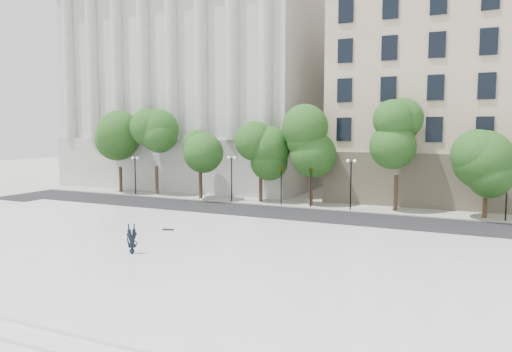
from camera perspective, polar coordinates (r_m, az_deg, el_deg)
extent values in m
plane|color=beige|center=(26.91, -14.08, -10.36)|extent=(160.00, 160.00, 0.00)
cube|color=white|center=(29.14, -10.32, -8.58)|extent=(44.00, 22.00, 0.45)
cube|color=black|center=(42.02, 1.69, -4.40)|extent=(60.00, 8.00, 0.02)
cube|color=#A7A59A|center=(47.50, 4.59, -3.19)|extent=(60.00, 4.00, 0.12)
cube|color=beige|center=(67.99, -4.44, 9.99)|extent=(30.00, 26.00, 25.00)
cylinder|color=black|center=(45.99, 2.90, -1.34)|extent=(0.10, 0.10, 3.50)
imported|color=black|center=(45.78, 2.91, 1.29)|extent=(1.01, 1.82, 0.72)
cylinder|color=black|center=(44.99, 6.27, -1.52)|extent=(0.10, 0.10, 3.50)
imported|color=black|center=(44.78, 6.30, 1.15)|extent=(0.73, 1.80, 0.71)
imported|color=black|center=(28.28, -13.96, -8.16)|extent=(1.47, 1.69, 0.45)
cube|color=black|center=(34.04, -10.02, -6.05)|extent=(0.78, 0.39, 0.08)
cylinder|color=#382619|center=(57.74, -15.20, -0.41)|extent=(0.36, 0.36, 2.87)
sphere|color=#113E14|center=(57.48, -15.30, 3.45)|extent=(4.06, 4.06, 4.06)
cylinder|color=#382619|center=(54.26, -11.27, -0.56)|extent=(0.36, 0.36, 3.15)
sphere|color=#113E14|center=(53.97, -11.36, 3.96)|extent=(4.03, 4.03, 4.03)
cylinder|color=#382619|center=(50.71, -6.35, -1.06)|extent=(0.36, 0.36, 2.89)
sphere|color=#113E14|center=(50.41, -6.40, 3.38)|extent=(3.64, 3.64, 3.64)
cylinder|color=#382619|center=(48.56, 0.54, -1.56)|extent=(0.36, 0.36, 2.50)
sphere|color=#113E14|center=(48.25, 0.54, 2.44)|extent=(4.00, 4.00, 4.00)
cylinder|color=#382619|center=(46.07, 6.29, -1.66)|extent=(0.36, 0.36, 3.01)
sphere|color=#113E14|center=(45.73, 6.35, 3.42)|extent=(4.20, 4.20, 4.20)
cylinder|color=#382619|center=(44.93, 15.69, -1.92)|extent=(0.36, 0.36, 3.17)
sphere|color=#113E14|center=(44.59, 15.84, 3.58)|extent=(3.69, 3.69, 3.69)
cylinder|color=#382619|center=(43.59, 24.71, -2.88)|extent=(0.36, 0.36, 2.54)
sphere|color=#113E14|center=(43.24, 24.90, 1.64)|extent=(3.96, 3.96, 3.96)
cylinder|color=black|center=(54.94, -13.63, -0.13)|extent=(0.12, 0.12, 3.92)
cube|color=black|center=(54.78, -13.68, 1.91)|extent=(0.60, 0.06, 0.06)
sphere|color=white|center=(54.97, -13.92, 2.03)|extent=(0.28, 0.28, 0.28)
sphere|color=white|center=(54.59, -13.44, 2.01)|extent=(0.28, 0.28, 0.28)
cylinder|color=black|center=(48.48, -2.80, -0.51)|extent=(0.12, 0.12, 4.28)
cube|color=black|center=(48.29, -2.82, 2.01)|extent=(0.60, 0.06, 0.06)
sphere|color=white|center=(48.43, -3.13, 2.14)|extent=(0.28, 0.28, 0.28)
sphere|color=white|center=(48.15, -2.50, 2.12)|extent=(0.28, 0.28, 0.28)
cylinder|color=black|center=(44.22, 10.77, -1.20)|extent=(0.12, 0.12, 4.29)
cube|color=black|center=(44.02, 10.82, 1.57)|extent=(0.60, 0.06, 0.06)
sphere|color=white|center=(44.09, 10.44, 1.72)|extent=(0.28, 0.28, 0.28)
sphere|color=white|center=(43.94, 11.20, 1.69)|extent=(0.28, 0.28, 0.28)
cylinder|color=black|center=(42.88, 26.72, -2.06)|extent=(0.12, 0.12, 4.07)
cube|color=black|center=(42.68, 26.84, 0.65)|extent=(0.60, 0.06, 0.06)
sphere|color=white|center=(42.66, 26.44, 0.80)|extent=(0.28, 0.28, 0.28)
sphere|color=white|center=(42.68, 27.25, 0.76)|extent=(0.28, 0.28, 0.28)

